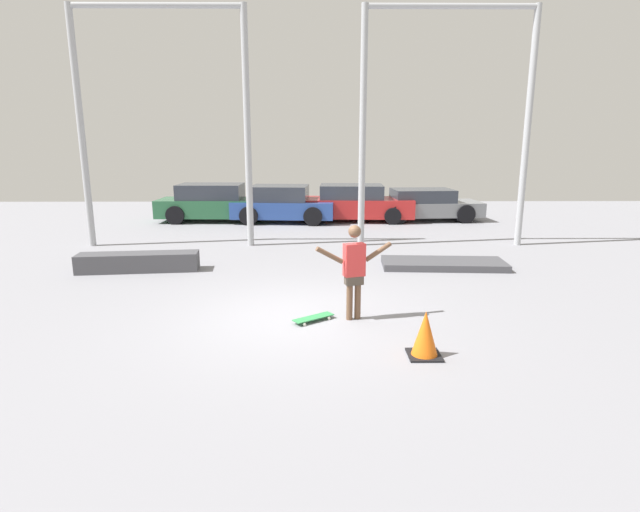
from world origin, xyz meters
name	(u,v)px	position (x,y,z in m)	size (l,w,h in m)	color
ground_plane	(299,318)	(0.00, 0.00, 0.00)	(36.00, 36.00, 0.00)	gray
skateboarder	(354,267)	(0.97, -0.07, 0.97)	(1.38, 0.51, 1.71)	brown
skateboard	(313,318)	(0.25, -0.17, 0.06)	(0.76, 0.62, 0.08)	#338C4C
grind_box	(138,262)	(-4.06, 3.38, 0.23)	(2.88, 0.60, 0.45)	#47474C
manual_pad	(443,264)	(3.54, 3.70, 0.09)	(3.07, 1.14, 0.17)	#47474C
canopy_support_left	(163,108)	(-4.11, 6.50, 4.06)	(5.05, 0.20, 6.88)	#A5A8AD
canopy_support_right	(446,108)	(4.11, 6.50, 4.06)	(5.05, 0.20, 6.88)	#A5A8AD
parked_car_green	(215,203)	(-3.73, 11.33, 0.71)	(4.55, 1.99, 1.48)	#28603D
parked_car_blue	(283,204)	(-0.99, 11.10, 0.69)	(4.08, 2.26, 1.43)	#284793
parked_car_red	(355,203)	(1.87, 11.36, 0.69)	(4.58, 2.15, 1.44)	red
parked_car_grey	(425,205)	(4.72, 11.47, 0.62)	(4.40, 2.21, 1.26)	slate
traffic_cone	(425,334)	(1.91, -1.67, 0.34)	(0.49, 0.49, 0.70)	black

